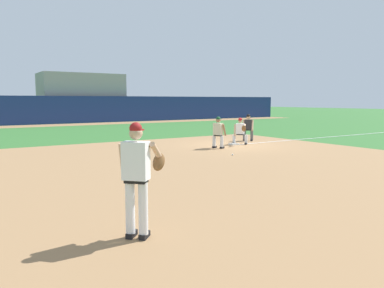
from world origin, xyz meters
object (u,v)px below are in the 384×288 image
object	(u,v)px
umpire	(248,126)
first_base_bag	(234,144)
pitcher	(138,173)
first_baseman	(240,130)
baseball	(233,155)
baserunner	(218,131)

from	to	relation	value
umpire	first_base_bag	bearing A→B (deg)	-150.47
first_base_bag	pitcher	size ratio (longest dim) A/B	0.20
first_baseman	baseball	bearing A→B (deg)	-134.66
first_baseman	umpire	bearing A→B (deg)	36.14
baserunner	umpire	size ratio (longest dim) A/B	1.00
first_base_bag	first_baseman	bearing A→B (deg)	1.16
pitcher	umpire	distance (m)	14.91
umpire	pitcher	bearing A→B (deg)	-138.03
umpire	first_baseman	bearing A→B (deg)	-143.86
pitcher	umpire	world-z (taller)	pitcher
pitcher	baserunner	bearing A→B (deg)	46.77
baseball	baserunner	xyz separation A→B (m)	(0.86, 2.12, 0.76)
first_baseman	first_base_bag	bearing A→B (deg)	-178.84
baserunner	umpire	bearing A→B (deg)	26.85
first_base_bag	baseball	distance (m)	3.53
baserunner	baseball	bearing A→B (deg)	-112.17
first_base_bag	baseball	size ratio (longest dim) A/B	5.14
first_base_bag	baserunner	size ratio (longest dim) A/B	0.26
baseball	first_baseman	world-z (taller)	first_baseman
baserunner	pitcher	bearing A→B (deg)	-133.23
first_base_bag	pitcher	world-z (taller)	pitcher
baserunner	umpire	distance (m)	3.66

